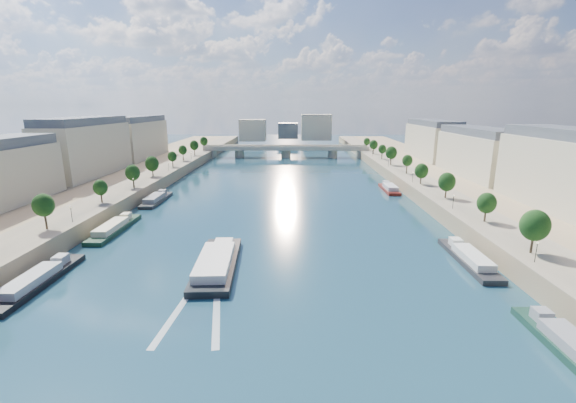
{
  "coord_description": "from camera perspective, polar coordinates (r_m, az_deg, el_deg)",
  "views": [
    {
      "loc": [
        5.51,
        -25.52,
        34.83
      ],
      "look_at": [
        3.66,
        93.39,
        5.0
      ],
      "focal_mm": 24.0,
      "sensor_mm": 36.0,
      "label": 1
    }
  ],
  "objects": [
    {
      "name": "quay_right",
      "position": [
        145.68,
        28.02,
        -0.42
      ],
      "size": [
        44.0,
        520.0,
        5.0
      ],
      "primitive_type": "cube",
      "color": "#9E8460",
      "rests_on": "ground"
    },
    {
      "name": "moored_barges_left",
      "position": [
        93.84,
        -32.63,
        -9.5
      ],
      "size": [
        5.0,
        155.88,
        3.6
      ],
      "color": "black",
      "rests_on": "ground"
    },
    {
      "name": "bridge",
      "position": [
        265.76,
        -0.31,
        7.65
      ],
      "size": [
        112.0,
        12.0,
        8.15
      ],
      "color": "#C1B79E",
      "rests_on": "ground"
    },
    {
      "name": "ground",
      "position": [
        130.38,
        -1.56,
        -1.42
      ],
      "size": [
        700.0,
        700.0,
        0.0
      ],
      "primitive_type": "plane",
      "color": "#0C2637",
      "rests_on": "ground"
    },
    {
      "name": "tour_barge",
      "position": [
        86.99,
        -10.53,
        -8.97
      ],
      "size": [
        9.96,
        29.5,
        3.94
      ],
      "rotation": [
        0.0,
        0.0,
        0.06
      ],
      "color": "black",
      "rests_on": "ground"
    },
    {
      "name": "trees_right",
      "position": [
        146.32,
        20.69,
        3.59
      ],
      "size": [
        4.8,
        268.8,
        8.26
      ],
      "color": "#382B1E",
      "rests_on": "ground"
    },
    {
      "name": "lamps_right",
      "position": [
        141.34,
        20.31,
        2.17
      ],
      "size": [
        0.36,
        200.36,
        4.28
      ],
      "color": "black",
      "rests_on": "ground"
    },
    {
      "name": "pave_left",
      "position": [
        143.36,
        -24.99,
        0.75
      ],
      "size": [
        14.0,
        520.0,
        0.1
      ],
      "primitive_type": "cube",
      "color": "gray",
      "rests_on": "quay_left"
    },
    {
      "name": "buildings_left",
      "position": [
        165.66,
        -32.4,
        5.53
      ],
      "size": [
        16.0,
        226.0,
        23.2
      ],
      "color": "#C2B795",
      "rests_on": "ground"
    },
    {
      "name": "trees_left",
      "position": [
        143.24,
        -24.15,
        3.05
      ],
      "size": [
        4.8,
        268.8,
        8.26
      ],
      "color": "#382B1E",
      "rests_on": "ground"
    },
    {
      "name": "pave_right",
      "position": [
        138.9,
        22.63,
        0.6
      ],
      "size": [
        14.0,
        520.0,
        0.1
      ],
      "primitive_type": "cube",
      "color": "gray",
      "rests_on": "quay_right"
    },
    {
      "name": "buildings_right",
      "position": [
        159.9,
        30.85,
        5.5
      ],
      "size": [
        16.0,
        226.0,
        23.2
      ],
      "color": "#C2B795",
      "rests_on": "ground"
    },
    {
      "name": "moored_barges_right",
      "position": [
        89.04,
        27.96,
        -10.1
      ],
      "size": [
        5.0,
        169.51,
        3.6
      ],
      "color": "black",
      "rests_on": "ground"
    },
    {
      "name": "lamps_left",
      "position": [
        132.07,
        -25.19,
        0.91
      ],
      "size": [
        0.36,
        200.36,
        4.28
      ],
      "color": "black",
      "rests_on": "ground"
    },
    {
      "name": "wake",
      "position": [
        72.93,
        -13.08,
        -14.83
      ],
      "size": [
        10.75,
        26.02,
        0.04
      ],
      "color": "silver",
      "rests_on": "ground"
    },
    {
      "name": "skyline",
      "position": [
        345.64,
        0.51,
        10.73
      ],
      "size": [
        79.0,
        42.0,
        22.0
      ],
      "color": "#C2B795",
      "rests_on": "ground"
    },
    {
      "name": "quay_left",
      "position": [
        151.03,
        -30.02,
        -0.2
      ],
      "size": [
        44.0,
        520.0,
        5.0
      ],
      "primitive_type": "cube",
      "color": "#9E8460",
      "rests_on": "ground"
    }
  ]
}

